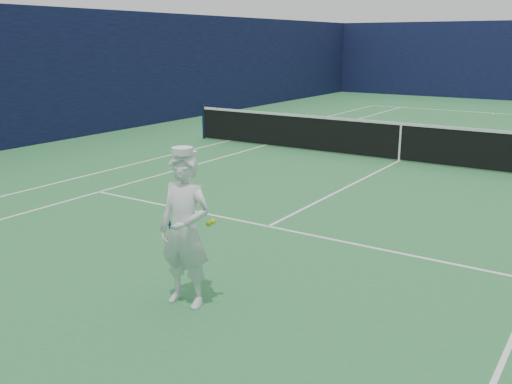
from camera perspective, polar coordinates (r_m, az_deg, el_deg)
ground at (r=15.23m, az=14.09°, el=3.01°), size 80.00×80.00×0.00m
court_markings at (r=15.23m, az=14.09°, el=3.03°), size 11.03×23.83×0.01m
windscreen_fence at (r=14.96m, az=14.58°, el=10.52°), size 20.12×36.12×4.00m
tennis_net at (r=15.13m, az=14.23°, el=5.07°), size 12.88×0.09×1.07m
tennis_player at (r=6.63m, az=-7.12°, el=-3.78°), size 0.80×0.50×1.88m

